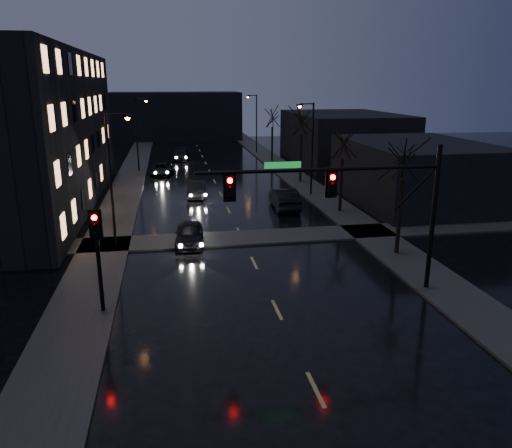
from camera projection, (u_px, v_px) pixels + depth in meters
name	position (u px, v px, depth m)	size (l,w,h in m)	color
ground	(335.00, 430.00, 14.37)	(160.00, 160.00, 0.00)	black
sidewalk_left	(126.00, 190.00, 46.12)	(3.00, 140.00, 0.12)	#2D2D2B
sidewalk_right	(304.00, 184.00, 48.92)	(3.00, 140.00, 0.12)	#2D2D2B
sidewalk_cross	(242.00, 238.00, 31.89)	(40.00, 3.00, 0.12)	#2D2D2B
apartment_block	(9.00, 131.00, 38.44)	(12.00, 30.00, 12.00)	black
commercial_right_near	(416.00, 173.00, 40.87)	(10.00, 14.00, 5.00)	black
commercial_right_far	(343.00, 138.00, 61.83)	(12.00, 18.00, 6.00)	black
far_block	(176.00, 116.00, 86.69)	(22.00, 10.00, 8.00)	black
signal_mast	(358.00, 194.00, 22.19)	(11.11, 0.41, 7.00)	black
signal_pole_left	(97.00, 247.00, 20.84)	(0.35, 0.41, 4.53)	black
tree_near	(405.00, 147.00, 27.31)	(3.52, 3.52, 8.08)	black
tree_mid_a	(343.00, 136.00, 36.90)	(3.30, 3.30, 7.58)	black
tree_mid_b	(302.00, 115.00, 48.05)	(3.74, 3.74, 8.59)	black
tree_far	(272.00, 112.00, 61.47)	(3.43, 3.43, 7.88)	black
streetlight_l_near	(114.00, 170.00, 28.87)	(1.53, 0.28, 8.00)	black
streetlight_l_far	(138.00, 128.00, 54.46)	(1.53, 0.28, 8.00)	black
streetlight_r_mid	(310.00, 141.00, 42.74)	(1.53, 0.28, 8.00)	black
streetlight_r_far	(255.00, 119.00, 69.27)	(1.53, 0.28, 8.00)	black
oncoming_car_a	(189.00, 233.00, 30.61)	(1.69, 4.19, 1.43)	black
oncoming_car_b	(197.00, 189.00, 43.34)	(1.42, 4.06, 1.34)	black
oncoming_car_c	(162.00, 169.00, 53.60)	(2.13, 4.61, 1.28)	black
oncoming_car_d	(181.00, 155.00, 63.91)	(1.95, 4.79, 1.39)	black
lead_car	(285.00, 199.00, 39.25)	(1.74, 4.99, 1.64)	black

